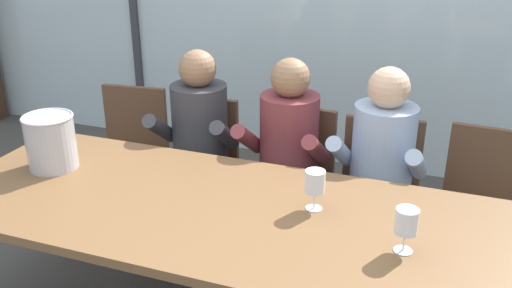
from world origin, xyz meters
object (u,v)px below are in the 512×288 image
at_px(chair_near_curtain, 131,146).
at_px(ice_bucket_primary, 51,141).
at_px(chair_right_of_center, 379,188).
at_px(chair_left_of_center, 199,160).
at_px(person_pale_blue_shirt, 378,168).
at_px(wine_glass_near_bucket, 406,223).
at_px(chair_center, 293,172).
at_px(person_charcoal_jacket, 196,142).
at_px(wine_glass_by_left_taster, 315,183).
at_px(dining_table, 228,222).
at_px(person_maroon_top, 284,155).
at_px(chair_near_window_right, 483,200).

distance_m(chair_near_curtain, ice_bucket_primary, 0.91).
bearing_deg(chair_right_of_center, chair_left_of_center, 174.85).
relative_size(person_pale_blue_shirt, ice_bucket_primary, 4.49).
relative_size(chair_near_curtain, wine_glass_near_bucket, 4.94).
distance_m(chair_center, person_charcoal_jacket, 0.58).
height_order(ice_bucket_primary, wine_glass_by_left_taster, ice_bucket_primary).
bearing_deg(chair_near_curtain, wine_glass_by_left_taster, -35.86).
height_order(dining_table, chair_center, chair_center).
bearing_deg(person_pale_blue_shirt, dining_table, -119.90).
bearing_deg(ice_bucket_primary, chair_near_curtain, 97.75).
height_order(person_charcoal_jacket, person_pale_blue_shirt, same).
relative_size(chair_center, ice_bucket_primary, 3.28).
bearing_deg(wine_glass_near_bucket, wine_glass_by_left_taster, 153.74).
height_order(person_pale_blue_shirt, ice_bucket_primary, person_pale_blue_shirt).
relative_size(chair_left_of_center, chair_center, 1.00).
distance_m(dining_table, chair_near_curtain, 1.40).
height_order(chair_near_curtain, person_charcoal_jacket, person_charcoal_jacket).
height_order(chair_center, person_pale_blue_shirt, person_pale_blue_shirt).
height_order(dining_table, ice_bucket_primary, ice_bucket_primary).
bearing_deg(person_maroon_top, ice_bucket_primary, -142.77).
height_order(person_pale_blue_shirt, wine_glass_near_bucket, person_pale_blue_shirt).
bearing_deg(chair_center, person_maroon_top, -88.92).
distance_m(person_charcoal_jacket, person_pale_blue_shirt, 1.03).
relative_size(dining_table, chair_left_of_center, 2.94).
relative_size(person_maroon_top, wine_glass_by_left_taster, 6.78).
bearing_deg(ice_bucket_primary, chair_center, 40.25).
bearing_deg(chair_center, person_charcoal_jacket, -159.83).
distance_m(chair_near_curtain, wine_glass_near_bucket, 2.05).
relative_size(dining_table, person_maroon_top, 2.14).
bearing_deg(chair_center, ice_bucket_primary, -134.96).
height_order(chair_near_window_right, person_charcoal_jacket, person_charcoal_jacket).
bearing_deg(chair_near_curtain, chair_right_of_center, -7.60).
bearing_deg(wine_glass_by_left_taster, dining_table, -160.68).
height_order(ice_bucket_primary, wine_glass_near_bucket, ice_bucket_primary).
bearing_deg(wine_glass_near_bucket, person_maroon_top, 130.76).
height_order(chair_near_curtain, wine_glass_near_bucket, wine_glass_near_bucket).
distance_m(person_pale_blue_shirt, ice_bucket_primary, 1.61).
relative_size(chair_left_of_center, chair_right_of_center, 1.00).
bearing_deg(chair_near_curtain, person_maroon_top, -14.64).
bearing_deg(chair_left_of_center, person_charcoal_jacket, -72.00).
xyz_separation_m(dining_table, person_maroon_top, (0.01, 0.75, -0.00)).
xyz_separation_m(chair_center, person_maroon_top, (-0.01, -0.15, 0.17)).
bearing_deg(chair_left_of_center, wine_glass_by_left_taster, -41.24).
bearing_deg(dining_table, chair_center, 88.45).
height_order(chair_left_of_center, chair_right_of_center, same).
distance_m(chair_center, wine_glass_near_bucket, 1.25).
distance_m(chair_near_window_right, wine_glass_by_left_taster, 1.12).
xyz_separation_m(person_pale_blue_shirt, wine_glass_near_bucket, (0.21, -0.82, 0.19)).
xyz_separation_m(dining_table, chair_left_of_center, (-0.55, 0.86, -0.18)).
distance_m(ice_bucket_primary, wine_glass_near_bucket, 1.67).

